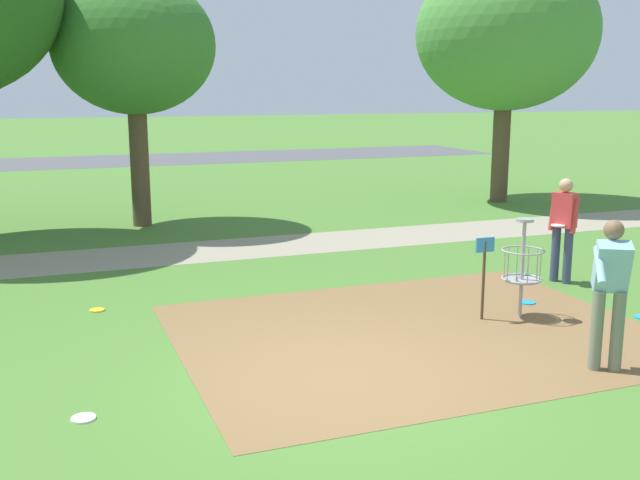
{
  "coord_description": "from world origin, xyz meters",
  "views": [
    {
      "loc": [
        -2.92,
        -7.1,
        3.11
      ],
      "look_at": [
        0.76,
        2.58,
        1.0
      ],
      "focal_mm": 41.69,
      "sensor_mm": 36.0,
      "label": 1
    }
  ],
  "objects": [
    {
      "name": "ground_plane",
      "position": [
        0.0,
        0.0,
        0.0
      ],
      "size": [
        160.0,
        160.0,
        0.0
      ],
      "primitive_type": "plane",
      "color": "#47752D"
    },
    {
      "name": "dirt_tee_pad",
      "position": [
        1.52,
        1.08,
        0.0
      ],
      "size": [
        6.09,
        4.81,
        0.01
      ],
      "primitive_type": "cube",
      "color": "brown",
      "rests_on": "ground"
    },
    {
      "name": "disc_golf_basket",
      "position": [
        3.13,
        1.18,
        0.75
      ],
      "size": [
        0.98,
        0.58,
        1.39
      ],
      "color": "#9E9EA3",
      "rests_on": "ground"
    },
    {
      "name": "player_foreground_watching",
      "position": [
        4.95,
        2.54,
        0.97
      ],
      "size": [
        0.45,
        0.5,
        1.71
      ],
      "color": "#384260",
      "rests_on": "ground"
    },
    {
      "name": "player_throwing",
      "position": [
        2.9,
        -0.82,
        0.99
      ],
      "size": [
        0.95,
        0.82,
        1.71
      ],
      "color": "slate",
      "rests_on": "ground"
    },
    {
      "name": "frisbee_by_tee",
      "position": [
        -2.69,
        -0.08,
        0.01
      ],
      "size": [
        0.24,
        0.24,
        0.02
      ],
      "primitive_type": "cylinder",
      "color": "white",
      "rests_on": "ground"
    },
    {
      "name": "frisbee_mid_grass",
      "position": [
        3.71,
        1.7,
        0.01
      ],
      "size": [
        0.24,
        0.24,
        0.02
      ],
      "primitive_type": "cylinder",
      "color": "#1E93DB",
      "rests_on": "ground"
    },
    {
      "name": "frisbee_far_left",
      "position": [
        -2.28,
        3.57,
        0.01
      ],
      "size": [
        0.21,
        0.21,
        0.02
      ],
      "primitive_type": "cylinder",
      "color": "gold",
      "rests_on": "ground"
    },
    {
      "name": "tree_near_left",
      "position": [
        -0.75,
        10.24,
        4.04
      ],
      "size": [
        3.61,
        3.61,
        5.6
      ],
      "color": "brown",
      "rests_on": "ground"
    },
    {
      "name": "tree_mid_center",
      "position": [
        9.16,
        10.51,
        4.58
      ],
      "size": [
        4.89,
        4.89,
        6.68
      ],
      "color": "brown",
      "rests_on": "ground"
    },
    {
      "name": "parking_lot_strip",
      "position": [
        0.0,
        26.82,
        0.0
      ],
      "size": [
        36.0,
        6.0,
        0.01
      ],
      "primitive_type": "cube",
      "color": "#4C4C51",
      "rests_on": "ground"
    },
    {
      "name": "gravel_path",
      "position": [
        0.0,
        6.96,
        0.0
      ],
      "size": [
        40.0,
        1.97,
        0.0
      ],
      "primitive_type": "cube",
      "color": "gray",
      "rests_on": "ground"
    }
  ]
}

